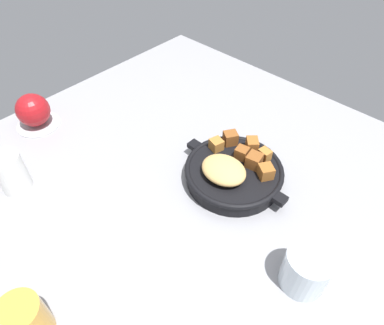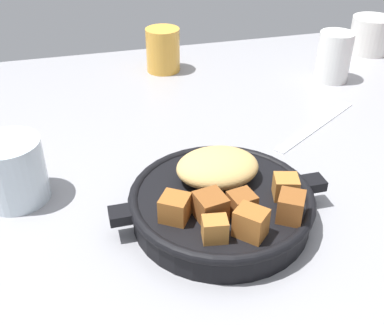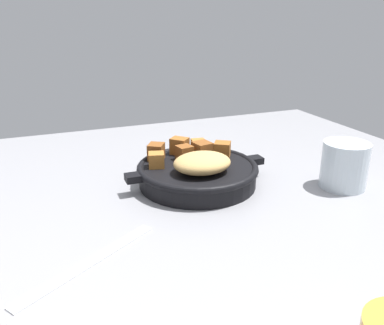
# 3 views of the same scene
# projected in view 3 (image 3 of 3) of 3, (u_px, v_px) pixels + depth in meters

# --- Properties ---
(ground_plane) EXTENTS (1.08, 1.00, 0.02)m
(ground_plane) POSITION_uv_depth(u_px,v_px,m) (199.00, 213.00, 0.63)
(ground_plane) COLOR gray
(cast_iron_skillet) EXTENTS (0.25, 0.21, 0.07)m
(cast_iron_skillet) POSITION_uv_depth(u_px,v_px,m) (197.00, 170.00, 0.70)
(cast_iron_skillet) COLOR black
(cast_iron_skillet) RESTS_ON ground_plane
(butter_knife) EXTENTS (0.18, 0.13, 0.00)m
(butter_knife) POSITION_uv_depth(u_px,v_px,m) (90.00, 262.00, 0.48)
(butter_knife) COLOR silver
(butter_knife) RESTS_ON ground_plane
(water_glass_short) EXTENTS (0.08, 0.08, 0.08)m
(water_glass_short) POSITION_uv_depth(u_px,v_px,m) (344.00, 165.00, 0.69)
(water_glass_short) COLOR silver
(water_glass_short) RESTS_ON ground_plane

